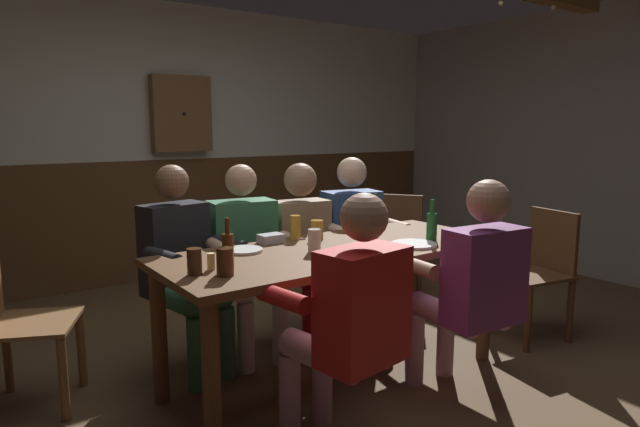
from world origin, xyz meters
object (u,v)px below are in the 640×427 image
at_px(person_5, 472,281).
at_px(bottle_2, 228,250).
at_px(person_2, 306,242).
at_px(bottle_0, 432,225).
at_px(pint_glass_3, 194,262).
at_px(dining_table, 337,266).
at_px(chair_empty_near_left, 395,244).
at_px(pint_glass_1, 317,230).
at_px(table_candle, 211,261).
at_px(person_1, 246,251).
at_px(bottle_1, 375,217).
at_px(chair_empty_near_right, 12,320).
at_px(plate_0, 243,250).
at_px(wall_dart_cabinet, 181,114).
at_px(chair_empty_far_end, 539,269).
at_px(pint_glass_2, 295,227).
at_px(pint_glass_4, 314,241).
at_px(person_0, 182,261).
at_px(condiment_caddy, 271,238).
at_px(pint_glass_0, 225,262).
at_px(person_3, 355,233).
at_px(plate_1, 414,244).
at_px(person_4, 349,315).

distance_m(person_5, bottle_2, 1.26).
bearing_deg(bottle_2, person_2, 37.41).
distance_m(bottle_0, pint_glass_3, 1.45).
distance_m(dining_table, person_5, 0.74).
height_order(chair_empty_near_left, pint_glass_1, pint_glass_1).
bearing_deg(table_candle, person_1, 51.03).
xyz_separation_m(bottle_1, bottle_2, (-1.18, -0.29, -0.00)).
bearing_deg(pint_glass_1, chair_empty_near_right, 163.92).
relative_size(table_candle, plate_0, 0.39).
distance_m(bottle_0, wall_dart_cabinet, 2.89).
relative_size(pint_glass_1, pint_glass_3, 0.94).
distance_m(person_2, plate_0, 0.81).
distance_m(person_5, chair_empty_far_end, 1.19).
bearing_deg(pint_glass_2, person_5, -63.89).
bearing_deg(pint_glass_4, wall_dart_cabinet, 82.93).
height_order(chair_empty_far_end, bottle_1, bottle_1).
xyz_separation_m(person_0, chair_empty_far_end, (2.19, -0.91, -0.19)).
height_order(pint_glass_2, pint_glass_4, pint_glass_2).
bearing_deg(pint_glass_4, chair_empty_far_end, -8.82).
height_order(chair_empty_near_right, condiment_caddy, chair_empty_near_right).
height_order(chair_empty_near_right, pint_glass_0, pint_glass_0).
bearing_deg(person_3, plate_0, 31.80).
relative_size(person_5, plate_1, 4.64).
height_order(person_3, pint_glass_4, person_3).
xyz_separation_m(bottle_1, wall_dart_cabinet, (-0.32, 2.38, 0.69)).
bearing_deg(plate_0, pint_glass_0, -127.52).
height_order(person_0, wall_dart_cabinet, wall_dart_cabinet).
height_order(person_3, plate_0, person_3).
relative_size(dining_table, condiment_caddy, 14.26).
bearing_deg(condiment_caddy, plate_0, -155.01).
bearing_deg(person_1, pint_glass_0, 64.03).
height_order(chair_empty_near_left, pint_glass_2, pint_glass_2).
bearing_deg(plate_1, pint_glass_2, 128.78).
distance_m(person_4, chair_empty_near_right, 1.75).
xyz_separation_m(dining_table, pint_glass_0, (-0.77, -0.17, 0.17)).
distance_m(plate_1, pint_glass_0, 1.15).
xyz_separation_m(bottle_1, pint_glass_1, (-0.44, 0.03, -0.04)).
height_order(chair_empty_far_end, table_candle, chair_empty_far_end).
distance_m(chair_empty_far_end, table_candle, 2.35).
distance_m(person_1, pint_glass_2, 0.39).
relative_size(condiment_caddy, pint_glass_3, 1.15).
height_order(plate_0, pint_glass_1, pint_glass_1).
distance_m(pint_glass_0, pint_glass_2, 0.87).
relative_size(person_0, person_1, 1.01).
relative_size(person_1, person_5, 1.02).
bearing_deg(bottle_2, wall_dart_cabinet, 72.18).
bearing_deg(wall_dart_cabinet, pint_glass_4, -97.07).
height_order(person_0, pint_glass_0, person_0).
height_order(condiment_caddy, bottle_0, bottle_0).
distance_m(person_0, pint_glass_1, 0.81).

